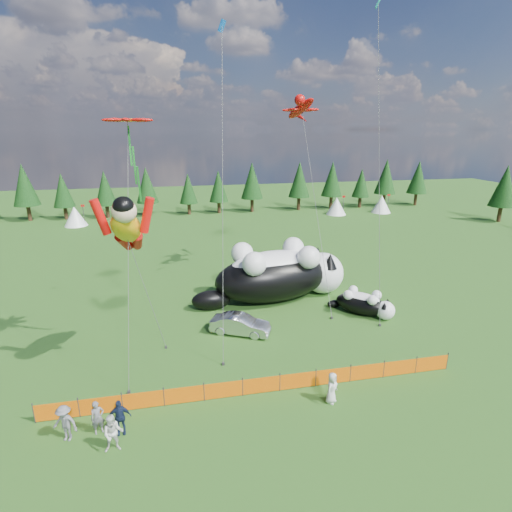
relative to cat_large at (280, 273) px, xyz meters
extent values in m
plane|color=#0E3309|center=(-4.12, -8.82, -2.23)|extent=(160.00, 160.00, 0.00)
cylinder|color=#262626|center=(-15.12, -11.82, -1.68)|extent=(0.06, 0.06, 1.10)
cylinder|color=#262626|center=(-13.12, -11.82, -1.68)|extent=(0.06, 0.06, 1.10)
cylinder|color=#262626|center=(-11.12, -11.82, -1.68)|extent=(0.06, 0.06, 1.10)
cylinder|color=#262626|center=(-9.12, -11.82, -1.68)|extent=(0.06, 0.06, 1.10)
cylinder|color=#262626|center=(-7.12, -11.82, -1.68)|extent=(0.06, 0.06, 1.10)
cylinder|color=#262626|center=(-5.12, -11.82, -1.68)|extent=(0.06, 0.06, 1.10)
cylinder|color=#262626|center=(-3.12, -11.82, -1.68)|extent=(0.06, 0.06, 1.10)
cylinder|color=#262626|center=(-1.12, -11.82, -1.68)|extent=(0.06, 0.06, 1.10)
cylinder|color=#262626|center=(0.88, -11.82, -1.68)|extent=(0.06, 0.06, 1.10)
cylinder|color=#262626|center=(2.88, -11.82, -1.68)|extent=(0.06, 0.06, 1.10)
cylinder|color=#262626|center=(4.88, -11.82, -1.68)|extent=(0.06, 0.06, 1.10)
cylinder|color=#262626|center=(6.88, -11.82, -1.68)|extent=(0.06, 0.06, 1.10)
cube|color=#DD5904|center=(-14.12, -11.82, -1.73)|extent=(2.00, 0.04, 0.90)
cube|color=#DD5904|center=(-12.12, -11.82, -1.73)|extent=(2.00, 0.04, 0.90)
cube|color=#DD5904|center=(-10.12, -11.82, -1.73)|extent=(2.00, 0.04, 0.90)
cube|color=#DD5904|center=(-8.12, -11.82, -1.73)|extent=(2.00, 0.04, 0.90)
cube|color=#DD5904|center=(-6.12, -11.82, -1.73)|extent=(2.00, 0.04, 0.90)
cube|color=#DD5904|center=(-4.12, -11.82, -1.73)|extent=(2.00, 0.04, 0.90)
cube|color=#DD5904|center=(-2.12, -11.82, -1.73)|extent=(2.00, 0.04, 0.90)
cube|color=#DD5904|center=(-0.12, -11.82, -1.73)|extent=(2.00, 0.04, 0.90)
cube|color=#DD5904|center=(1.88, -11.82, -1.73)|extent=(2.00, 0.04, 0.90)
cube|color=#DD5904|center=(3.88, -11.82, -1.73)|extent=(2.00, 0.04, 0.90)
cube|color=#DD5904|center=(5.88, -11.82, -1.73)|extent=(2.00, 0.04, 0.90)
ellipsoid|color=black|center=(-0.56, -0.09, -0.28)|extent=(10.32, 5.99, 3.89)
ellipsoid|color=white|center=(-0.56, -0.09, 0.69)|extent=(7.77, 4.34, 2.38)
sphere|color=white|center=(3.93, 0.62, -0.50)|extent=(3.46, 3.46, 3.46)
sphere|color=#D15175|center=(5.39, 0.84, -0.50)|extent=(0.48, 0.48, 0.48)
ellipsoid|color=black|center=(-5.69, -0.89, -1.47)|extent=(3.23, 1.96, 1.51)
cone|color=black|center=(4.09, -0.41, 0.89)|extent=(1.21, 1.21, 1.21)
cone|color=black|center=(3.77, 1.64, 0.89)|extent=(1.21, 1.21, 1.21)
sphere|color=white|center=(1.58, 1.67, 1.56)|extent=(1.82, 1.82, 1.82)
sphere|color=white|center=(2.01, -1.11, 1.56)|extent=(1.82, 1.82, 1.82)
sphere|color=white|center=(-2.91, 0.97, 1.56)|extent=(1.82, 1.82, 1.82)
sphere|color=white|center=(-2.48, -1.81, 1.56)|extent=(1.82, 1.82, 1.82)
ellipsoid|color=black|center=(5.30, -3.93, -1.45)|extent=(4.06, 4.00, 1.55)
ellipsoid|color=white|center=(5.30, -3.93, -1.06)|extent=(3.02, 2.97, 0.95)
sphere|color=white|center=(6.61, -5.19, -1.54)|extent=(1.38, 1.38, 1.38)
sphere|color=#D15175|center=(7.04, -5.59, -1.54)|extent=(0.19, 0.19, 0.19)
ellipsoid|color=black|center=(3.81, -2.50, -1.93)|extent=(1.29, 1.27, 0.60)
cone|color=black|center=(6.33, -5.49, -0.99)|extent=(0.48, 0.48, 0.48)
cone|color=black|center=(6.90, -4.89, -0.99)|extent=(0.48, 0.48, 0.48)
sphere|color=white|center=(6.38, -4.19, -0.72)|extent=(0.73, 0.73, 0.73)
sphere|color=white|center=(5.60, -5.00, -0.72)|extent=(0.73, 0.73, 0.73)
sphere|color=white|center=(5.07, -2.93, -0.72)|extent=(0.73, 0.73, 0.73)
sphere|color=white|center=(4.29, -3.74, -0.72)|extent=(0.73, 0.73, 0.73)
imported|color=silver|center=(-4.13, -5.19, -1.56)|extent=(4.28, 3.04, 1.34)
imported|color=slate|center=(-12.04, -13.09, -1.41)|extent=(0.70, 0.58, 1.63)
imported|color=silver|center=(-11.19, -14.37, -1.34)|extent=(0.88, 0.53, 1.78)
imported|color=#16213D|center=(-11.05, -13.34, -1.36)|extent=(1.03, 0.53, 1.74)
imported|color=slate|center=(-13.37, -13.28, -1.35)|extent=(1.28, 0.96, 1.77)
imported|color=silver|center=(-0.78, -13.22, -1.40)|extent=(0.96, 0.94, 1.67)
cylinder|color=#595959|center=(-9.80, -7.29, 2.11)|extent=(0.03, 0.03, 8.79)
cube|color=#262626|center=(-9.11, -6.16, -2.15)|extent=(0.15, 0.15, 0.16)
cylinder|color=#595959|center=(2.90, 0.42, 5.34)|extent=(0.03, 0.03, 17.68)
cube|color=#262626|center=(2.82, -4.38, -2.15)|extent=(0.15, 0.15, 0.16)
cylinder|color=#595959|center=(-10.52, -8.84, 4.73)|extent=(0.03, 0.03, 14.00)
cube|color=#262626|center=(-10.98, -10.42, -2.15)|extent=(0.15, 0.15, 0.16)
cube|color=#178025|center=(-10.07, -7.27, 9.28)|extent=(0.18, 0.18, 3.96)
cylinder|color=#595959|center=(-5.23, -6.11, 7.35)|extent=(0.03, 0.03, 19.62)
cube|color=#262626|center=(-5.76, -8.76, -2.15)|extent=(0.15, 0.15, 0.16)
cylinder|color=#595959|center=(5.85, -3.79, 8.49)|extent=(0.03, 0.03, 21.66)
cube|color=#262626|center=(5.72, -6.15, -2.15)|extent=(0.15, 0.15, 0.16)
camera|label=1|loc=(-8.02, -29.29, 11.08)|focal=28.00mm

